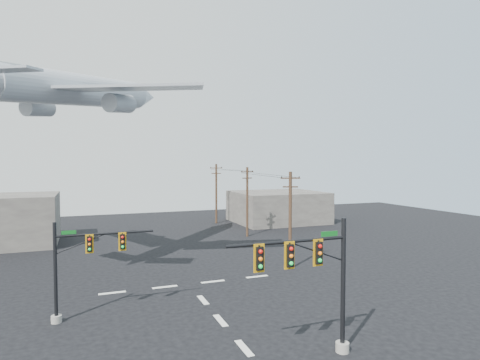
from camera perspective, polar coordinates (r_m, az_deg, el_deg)
name	(u,v)px	position (r m, az deg, el deg)	size (l,w,h in m)	color
ground	(244,348)	(23.21, 0.60, -22.80)	(120.00, 120.00, 0.00)	black
lane_markings	(214,313)	(27.83, -3.71, -18.35)	(14.00, 21.20, 0.01)	silver
signal_mast_near	(317,280)	(21.13, 10.87, -13.83)	(6.81, 0.78, 7.06)	gray
signal_mast_far	(78,267)	(27.60, -22.03, -11.39)	(6.29, 0.69, 6.25)	gray
utility_pole_a	(290,218)	(37.55, 7.15, -5.41)	(1.72, 0.80, 9.06)	#422A1C
utility_pole_b	(247,200)	(53.38, 1.04, -2.90)	(1.87, 0.44, 9.26)	#422A1C
utility_pole_c	(216,192)	(64.99, -3.40, -1.75)	(1.87, 0.86, 9.62)	#422A1C
power_lines	(248,173)	(51.01, 1.10, 1.07)	(4.10, 29.00, 0.29)	black
airliner	(79,91)	(40.57, -21.94, 11.71)	(21.65, 23.11, 6.94)	#A2A7AD
building_right	(278,207)	(66.92, 5.38, -3.82)	(14.00, 12.00, 5.00)	slate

